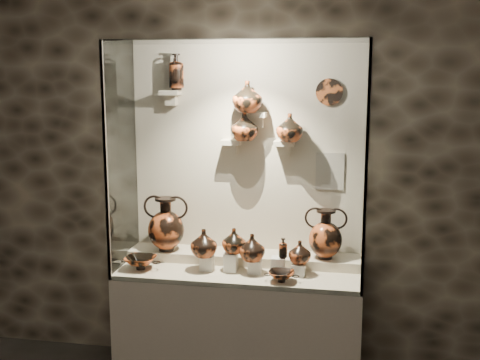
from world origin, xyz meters
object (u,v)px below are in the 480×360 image
amphora_left (166,224)px  ovoid_vase_b (247,97)px  lekythos_small (283,247)px  kylix_left (141,261)px  ovoid_vase_a (244,126)px  ovoid_vase_c (290,128)px  amphora_right (326,234)px  jug_b (234,241)px  lekythos_tall (176,70)px  jug_a (204,243)px  jug_e (300,252)px  jug_c (252,247)px  kylix_right (282,275)px

amphora_left → ovoid_vase_b: ovoid_vase_b is taller
lekythos_small → kylix_left: size_ratio=0.57×
amphora_left → lekythos_small: bearing=-36.4°
ovoid_vase_b → ovoid_vase_a: bearing=179.8°
ovoid_vase_c → amphora_right: bearing=4.3°
jug_b → ovoid_vase_a: bearing=98.9°
jug_b → lekythos_tall: lekythos_tall is taller
jug_a → ovoid_vase_b: size_ratio=0.89×
kylix_left → ovoid_vase_b: size_ratio=1.27×
lekythos_small → ovoid_vase_b: 1.07m
ovoid_vase_b → kylix_left: bearing=-136.2°
jug_a → kylix_left: (-0.44, -0.05, -0.14)m
jug_a → lekythos_tall: size_ratio=0.67×
amphora_right → jug_e: amphora_right is taller
ovoid_vase_b → amphora_right: bearing=16.8°
ovoid_vase_b → ovoid_vase_c: (0.30, 0.01, -0.21)m
jug_c → ovoid_vase_b: size_ratio=0.86×
amphora_left → kylix_right: bearing=-44.1°
amphora_right → ovoid_vase_c: bearing=166.2°
lekythos_small → ovoid_vase_b: (-0.29, 0.25, 1.00)m
jug_b → jug_e: bearing=16.8°
lekythos_tall → lekythos_small: bearing=-43.7°
amphora_left → jug_e: 1.02m
jug_e → jug_b: bearing=174.3°
jug_b → jug_c: 0.14m
amphora_right → lekythos_tall: (-1.09, 0.08, 1.14)m
lekythos_small → kylix_left: (-1.00, -0.06, -0.14)m
amphora_left → jug_e: size_ratio=2.49×
jug_b → ovoid_vase_c: ovoid_vase_c is taller
kylix_right → lekythos_tall: size_ratio=0.76×
lekythos_tall → jug_c: bearing=-50.1°
ovoid_vase_c → jug_e: bearing=-51.4°
jug_c → jug_b: bearing=-179.7°
jug_e → lekythos_tall: 1.56m
jug_c → kylix_left: jug_c is taller
amphora_left → lekythos_tall: bearing=31.0°
jug_a → kylix_left: bearing=-152.0°
lekythos_small → kylix_right: lekythos_small is taller
ovoid_vase_a → ovoid_vase_c: size_ratio=1.03×
amphora_right → lekythos_tall: size_ratio=1.21×
amphora_left → ovoid_vase_b: bearing=-18.8°
jug_a → kylix_right: bearing=7.8°
amphora_left → jug_a: amphora_left is taller
amphora_left → jug_c: amphora_left is taller
kylix_right → lekythos_tall: bearing=175.7°
lekythos_tall → kylix_left: bearing=-141.3°
jug_b → jug_e: (0.46, 0.00, -0.06)m
jug_c → ovoid_vase_c: size_ratio=0.96×
kylix_left → ovoid_vase_a: (0.68, 0.31, 0.93)m
jug_a → jug_b: size_ratio=1.12×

